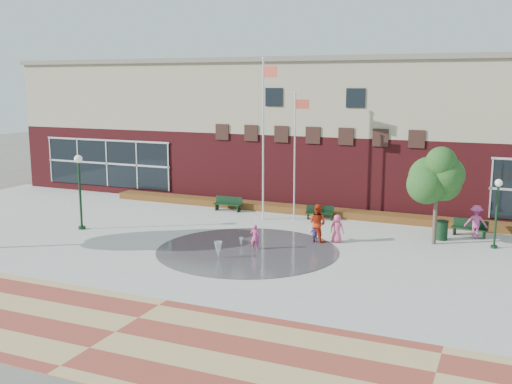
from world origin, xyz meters
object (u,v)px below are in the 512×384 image
at_px(flagpole_right, 295,150).
at_px(bench_left, 228,207).
at_px(flagpole_left, 264,131).
at_px(child_splash, 255,237).
at_px(trash_can, 442,230).

xyz_separation_m(flagpole_right, bench_left, (-4.54, 0.71, -3.72)).
distance_m(flagpole_left, child_splash, 7.61).
height_order(flagpole_right, child_splash, flagpole_right).
height_order(flagpole_left, bench_left, flagpole_left).
distance_m(bench_left, trash_can, 12.80).
distance_m(trash_can, child_splash, 9.38).
bearing_deg(bench_left, flagpole_left, -25.08).
bearing_deg(flagpole_left, child_splash, -50.94).
bearing_deg(trash_can, child_splash, -145.84).
xyz_separation_m(flagpole_left, flagpole_right, (1.66, 0.55, -1.02)).
bearing_deg(bench_left, child_splash, -56.81).
xyz_separation_m(trash_can, child_splash, (-7.76, -5.26, 0.10)).
xyz_separation_m(flagpole_left, trash_can, (9.78, -0.59, -4.53)).
distance_m(flagpole_left, bench_left, 5.69).
bearing_deg(bench_left, trash_can, -9.69).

